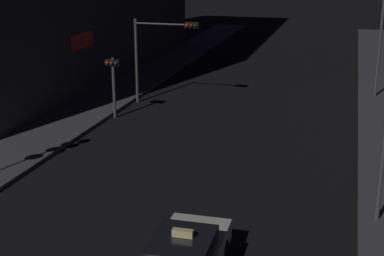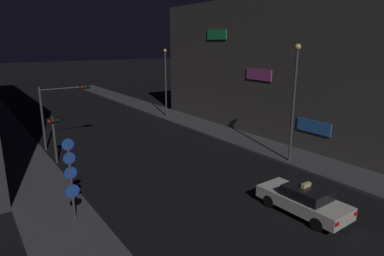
{
  "view_description": "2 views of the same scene",
  "coord_description": "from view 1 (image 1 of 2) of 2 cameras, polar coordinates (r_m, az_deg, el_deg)",
  "views": [
    {
      "loc": [
        5.73,
        -4.91,
        8.61
      ],
      "look_at": [
        -0.32,
        16.6,
        1.59
      ],
      "focal_mm": 53.01,
      "sensor_mm": 36.0,
      "label": 1
    },
    {
      "loc": [
        -10.92,
        -0.94,
        8.12
      ],
      "look_at": [
        0.38,
        15.18,
        2.99
      ],
      "focal_mm": 31.04,
      "sensor_mm": 36.0,
      "label": 2
    }
  ],
  "objects": [
    {
      "name": "traffic_light_overhead",
      "position": [
        32.55,
        -3.21,
        8.51
      ],
      "size": [
        3.84,
        0.42,
        4.9
      ],
      "color": "#47474C",
      "rests_on": "ground_plane"
    },
    {
      "name": "traffic_light_left_kerb",
      "position": [
        30.18,
        -7.94,
        5.34
      ],
      "size": [
        0.8,
        0.42,
        3.26
      ],
      "color": "#47474C",
      "rests_on": "ground_plane"
    },
    {
      "name": "sidewalk_left",
      "position": [
        38.28,
        -5.89,
        4.5
      ],
      "size": [
        3.31,
        63.52,
        0.18
      ],
      "primitive_type": "cube",
      "color": "#424247",
      "rests_on": "ground_plane"
    },
    {
      "name": "street_lamp_far_block",
      "position": [
        35.34,
        18.53,
        9.73
      ],
      "size": [
        0.37,
        0.37,
        7.22
      ],
      "color": "#47474C",
      "rests_on": "sidewalk_right"
    }
  ]
}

